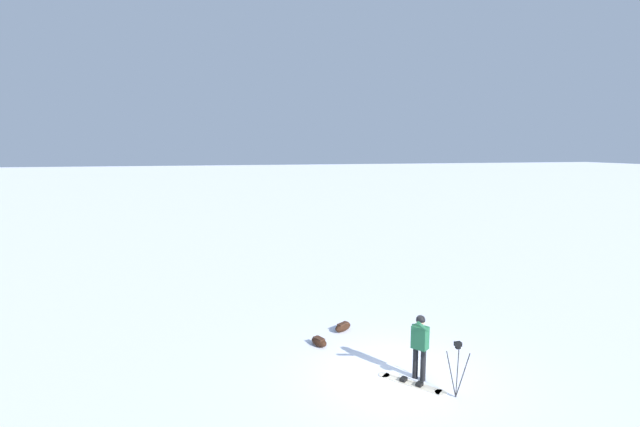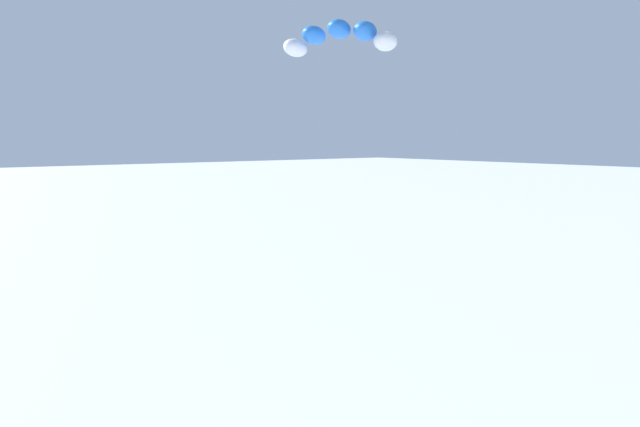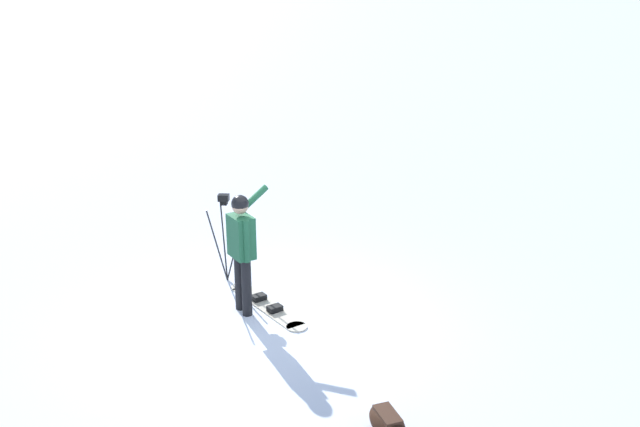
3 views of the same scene
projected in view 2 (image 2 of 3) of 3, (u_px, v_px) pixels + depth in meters
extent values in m
ellipsoid|color=white|center=(385.00, 42.00, 10.46)|extent=(1.09, 1.17, 0.44)
ellipsoid|color=blue|center=(365.00, 31.00, 10.56)|extent=(1.09, 1.17, 0.44)
ellipsoid|color=blue|center=(339.00, 29.00, 10.75)|extent=(1.09, 1.17, 0.44)
ellipsoid|color=blue|center=(314.00, 35.00, 10.96)|extent=(1.09, 1.17, 0.44)
ellipsoid|color=white|center=(295.00, 48.00, 11.16)|extent=(1.09, 1.17, 0.44)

